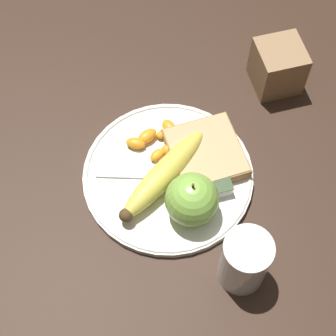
% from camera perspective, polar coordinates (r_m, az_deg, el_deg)
% --- Properties ---
extents(ground_plane, '(3.00, 3.00, 0.00)m').
position_cam_1_polar(ground_plane, '(0.89, 0.00, -0.98)').
color(ground_plane, '#332116').
extents(plate, '(0.27, 0.27, 0.01)m').
position_cam_1_polar(plate, '(0.89, 0.00, -0.74)').
color(plate, silver).
rests_on(plate, ground_plane).
extents(juice_glass, '(0.07, 0.07, 0.10)m').
position_cam_1_polar(juice_glass, '(0.79, 7.75, -9.42)').
color(juice_glass, silver).
rests_on(juice_glass, ground_plane).
extents(apple, '(0.08, 0.08, 0.09)m').
position_cam_1_polar(apple, '(0.82, 2.44, -3.21)').
color(apple, '#84BC47').
rests_on(apple, plate).
extents(banana, '(0.14, 0.18, 0.04)m').
position_cam_1_polar(banana, '(0.86, -0.52, -0.73)').
color(banana, '#E0CC4C').
rests_on(banana, plate).
extents(bread_slice, '(0.12, 0.12, 0.02)m').
position_cam_1_polar(bread_slice, '(0.89, 3.85, 1.55)').
color(bread_slice, olive).
rests_on(bread_slice, plate).
extents(fork, '(0.07, 0.18, 0.00)m').
position_cam_1_polar(fork, '(0.88, -0.28, -0.80)').
color(fork, silver).
rests_on(fork, plate).
extents(jam_packet, '(0.04, 0.04, 0.02)m').
position_cam_1_polar(jam_packet, '(0.87, 5.15, -1.52)').
color(jam_packet, white).
rests_on(jam_packet, plate).
extents(orange_segment_0, '(0.03, 0.04, 0.02)m').
position_cam_1_polar(orange_segment_0, '(0.91, -2.13, 3.24)').
color(orange_segment_0, orange).
rests_on(orange_segment_0, plate).
extents(orange_segment_1, '(0.03, 0.03, 0.02)m').
position_cam_1_polar(orange_segment_1, '(0.91, 0.72, 3.39)').
color(orange_segment_1, orange).
rests_on(orange_segment_1, plate).
extents(orange_segment_2, '(0.02, 0.03, 0.02)m').
position_cam_1_polar(orange_segment_2, '(0.88, 0.47, 0.67)').
color(orange_segment_2, orange).
rests_on(orange_segment_2, plate).
extents(orange_segment_3, '(0.03, 0.03, 0.01)m').
position_cam_1_polar(orange_segment_3, '(0.89, -1.10, 1.35)').
color(orange_segment_3, orange).
rests_on(orange_segment_3, plate).
extents(orange_segment_4, '(0.02, 0.03, 0.02)m').
position_cam_1_polar(orange_segment_4, '(0.89, 0.21, 1.95)').
color(orange_segment_4, orange).
rests_on(orange_segment_4, plate).
extents(orange_segment_5, '(0.02, 0.03, 0.02)m').
position_cam_1_polar(orange_segment_5, '(0.91, -0.38, 3.50)').
color(orange_segment_5, orange).
rests_on(orange_segment_5, plate).
extents(orange_segment_6, '(0.03, 0.04, 0.02)m').
position_cam_1_polar(orange_segment_6, '(0.90, -3.30, 2.51)').
color(orange_segment_6, orange).
rests_on(orange_segment_6, plate).
extents(orange_segment_7, '(0.04, 0.03, 0.02)m').
position_cam_1_polar(orange_segment_7, '(0.91, 0.16, 4.09)').
color(orange_segment_7, orange).
rests_on(orange_segment_7, plate).
extents(condiment_caddy, '(0.08, 0.08, 0.08)m').
position_cam_1_polar(condiment_caddy, '(0.98, 11.09, 10.08)').
color(condiment_caddy, '#93704C').
rests_on(condiment_caddy, ground_plane).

